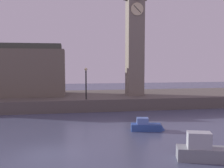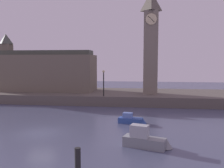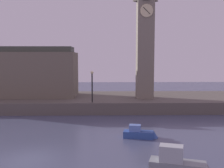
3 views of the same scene
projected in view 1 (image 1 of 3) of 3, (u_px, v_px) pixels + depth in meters
name	position (u px, v px, depth m)	size (l,w,h in m)	color
ground_plane	(46.00, 155.00, 16.69)	(120.00, 120.00, 0.00)	#474C66
far_embankment	(58.00, 100.00, 36.30)	(70.00, 12.00, 1.50)	#5B544C
clock_tower	(135.00, 35.00, 35.61)	(2.45, 2.49, 16.23)	slate
streetlamp	(86.00, 80.00, 31.52)	(0.36, 0.36, 3.91)	black
boat_tour_blue	(148.00, 126.00, 22.69)	(3.20, 1.46, 1.17)	#2D4C93
boat_cruiser_grey	(208.00, 151.00, 15.66)	(4.05, 2.07, 1.78)	gray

